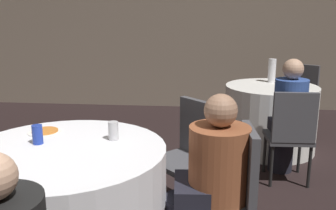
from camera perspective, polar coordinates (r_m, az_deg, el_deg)
The scene contains 14 objects.
wall_back at distance 6.31m, azimuth -1.95°, elevation 12.37°, with size 16.00×0.06×2.80m.
table_near at distance 2.54m, azimuth -15.03°, elevation -14.44°, with size 1.26×1.26×0.76m.
table_far at distance 4.50m, azimuth 15.27°, elevation -1.90°, with size 1.04×1.04×0.76m.
chair_near_northeast at distance 3.00m, azimuth 3.30°, elevation -6.27°, with size 0.57×0.57×0.89m.
chair_near_east at distance 2.39m, azimuth 9.95°, elevation -11.88°, with size 0.43×0.42×0.89m.
chair_far_south at distance 3.58m, azimuth 18.24°, elevation -3.58°, with size 0.41×0.42×0.89m.
chair_far_northeast at distance 5.32m, azimuth 19.57°, elevation 1.86°, with size 0.56×0.56×0.89m.
person_floral_shirt at distance 2.36m, azimuth 6.11°, elevation -11.07°, with size 0.52×0.38×1.10m.
person_blue_shirt at distance 3.73m, azimuth 17.68°, elevation -2.19°, with size 0.30×0.49×1.16m.
pizza_plate_near at distance 2.73m, azimuth -18.23°, elevation -3.84°, with size 0.23×0.23×0.02m.
soda_can_blue at distance 2.50m, azimuth -19.27°, elevation -4.27°, with size 0.07×0.07×0.12m.
soda_can_silver at distance 2.46m, azimuth -8.33°, elevation -3.91°, with size 0.07×0.07×0.12m.
bottle_far at distance 4.64m, azimuth 15.55°, elevation 5.08°, with size 0.09×0.09×0.28m.
cup_far at distance 4.18m, azimuth 17.90°, elevation 2.70°, with size 0.08×0.08×0.09m.
Camera 1 is at (0.82, -1.94, 1.56)m, focal length 40.00 mm.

